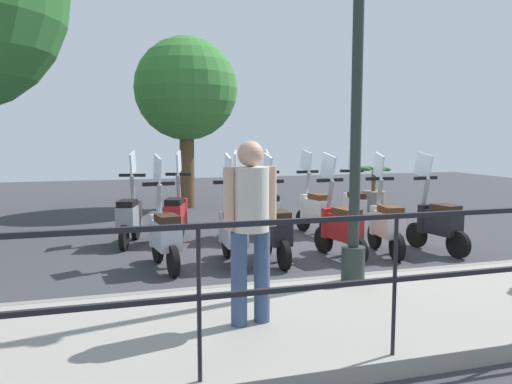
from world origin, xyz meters
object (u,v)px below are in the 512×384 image
Objects in this scene: scooter_far_4 at (176,214)px; scooter_far_1 at (315,208)px; pedestrian_distant at (251,218)px; scooter_near_2 at (340,226)px; scooter_near_5 at (165,234)px; scooter_near_4 at (233,230)px; scooter_far_3 at (235,212)px; scooter_near_0 at (438,221)px; scooter_near_1 at (386,223)px; tree_distant at (186,90)px; scooter_far_0 at (354,207)px; lamp_post_near at (356,107)px; potted_palm at (373,191)px; scooter_far_2 at (269,209)px; scooter_near_3 at (275,229)px; scooter_far_5 at (130,216)px.

scooter_far_1 is at bearing -73.72° from scooter_far_4.
scooter_near_2 is at bearing 130.93° from pedestrian_distant.
scooter_near_4 is at bearing -99.00° from scooter_near_5.
scooter_far_3 is at bearing -76.78° from scooter_far_4.
scooter_near_0 is at bearing -102.54° from scooter_near_2.
tree_distant is at bearing 26.92° from scooter_near_1.
scooter_far_0 is (1.81, 0.47, 0.00)m from scooter_near_0.
pedestrian_distant is (-0.89, 1.45, -1.01)m from lamp_post_near.
tree_distant reaches higher than scooter_far_0.
potted_palm is 0.69× the size of scooter_far_2.
scooter_far_4 is (0.08, 1.00, 0.00)m from scooter_far_3.
scooter_near_4 is at bearing 132.56° from potted_palm.
scooter_near_5 and scooter_far_4 have the same top height.
scooter_near_5 is at bearing 140.55° from scooter_far_2.
scooter_near_2 is 1.95m from scooter_far_2.
scooter_near_0 and scooter_far_2 have the same top height.
scooter_near_2 is 1.00× the size of scooter_far_3.
scooter_near_0 is 3.29m from scooter_far_3.
pedestrian_distant is 1.03× the size of scooter_near_3.
scooter_near_2 and scooter_far_3 have the same top height.
scooter_near_1 is at bearing -103.99° from scooter_far_4.
scooter_near_3 is at bearing 78.06° from scooter_near_2.
scooter_near_4 is at bearing 157.76° from scooter_far_2.
scooter_far_3 is at bearing 81.30° from scooter_far_1.
scooter_near_5 is (1.69, 1.91, -1.61)m from lamp_post_near.
scooter_far_1 is at bearing -48.00° from scooter_near_4.
scooter_far_1 is at bearing -75.72° from scooter_far_5.
scooter_near_3 and scooter_far_3 have the same top height.
scooter_far_3 is (3.31, 0.55, -1.61)m from lamp_post_near.
lamp_post_near is at bearing -174.40° from tree_distant.
lamp_post_near is 2.52m from scooter_near_4.
scooter_near_1 is 1.76m from scooter_near_3.
scooter_far_5 is (1.79, 3.67, 0.00)m from scooter_near_1.
scooter_near_3 and scooter_far_0 have the same top height.
scooter_near_3 and scooter_far_1 have the same top height.
scooter_near_4 is 1.00× the size of scooter_far_1.
potted_palm is 5.82m from scooter_near_3.
scooter_near_5 is at bearing 87.03° from scooter_near_3.
potted_palm is 0.69× the size of scooter_far_0.
scooter_near_2 is (-4.29, 2.97, 0.04)m from potted_palm.
scooter_far_2 is 0.69m from scooter_far_3.
scooter_far_0 is 0.78m from scooter_far_1.
tree_distant is at bearing 44.98° from scooter_far_0.
lamp_post_near is at bearing 166.69° from scooter_far_0.
tree_distant is at bearing 165.90° from pedestrian_distant.
scooter_near_5 is 1.00× the size of scooter_far_5.
scooter_far_2 is at bearing -30.19° from scooter_near_4.
scooter_near_2 is (1.57, -0.60, -1.61)m from lamp_post_near.
scooter_far_5 is at bearing 4.74° from scooter_near_5.
scooter_near_1 is 1.00× the size of scooter_far_0.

